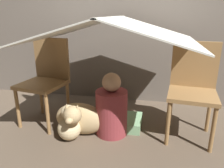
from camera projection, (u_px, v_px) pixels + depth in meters
name	position (u px, v px, depth m)	size (l,w,h in m)	color
ground_plane	(111.00, 133.00, 2.17)	(8.80, 8.80, 0.00)	brown
wall_back	(127.00, 3.00, 2.67)	(7.00, 0.05, 2.50)	#6B6056
chair_left	(46.00, 77.00, 2.30)	(0.48, 0.48, 0.89)	olive
chair_right	(193.00, 86.00, 2.01)	(0.46, 0.46, 0.89)	olive
sheet_canopy	(112.00, 29.00, 1.93)	(1.48, 1.15, 0.22)	silver
person_front	(112.00, 109.00, 2.09)	(0.30, 0.30, 0.62)	maroon
dog	(79.00, 118.00, 2.09)	(0.49, 0.41, 0.39)	tan
floor_cushion	(121.00, 121.00, 2.30)	(0.42, 0.34, 0.10)	#7FB27F
plush_toy	(69.00, 126.00, 2.03)	(0.22, 0.22, 0.35)	beige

